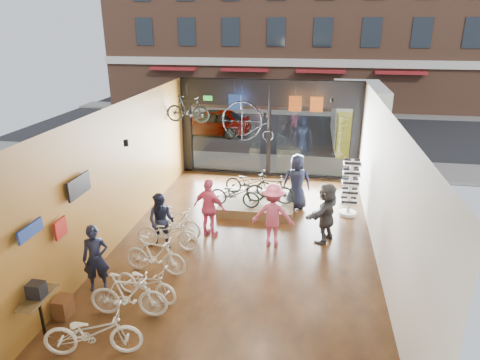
% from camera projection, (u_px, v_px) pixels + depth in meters
% --- Properties ---
extents(ground_plane, '(7.00, 12.00, 0.04)m').
position_uv_depth(ground_plane, '(244.00, 246.00, 11.85)').
color(ground_plane, black).
rests_on(ground_plane, ground).
extents(ceiling, '(7.00, 12.00, 0.04)m').
position_uv_depth(ceiling, '(245.00, 109.00, 10.51)').
color(ceiling, black).
rests_on(ceiling, ground).
extents(wall_left, '(0.04, 12.00, 3.80)m').
position_uv_depth(wall_left, '(118.00, 174.00, 11.74)').
color(wall_left, '#966329').
rests_on(wall_left, ground).
extents(wall_right, '(0.04, 12.00, 3.80)m').
position_uv_depth(wall_right, '(384.00, 190.00, 10.62)').
color(wall_right, beige).
rests_on(wall_right, ground).
extents(wall_back, '(7.00, 0.04, 3.80)m').
position_uv_depth(wall_back, '(172.00, 340.00, 5.62)').
color(wall_back, beige).
rests_on(wall_back, ground).
extents(storefront, '(7.00, 0.26, 3.80)m').
position_uv_depth(storefront, '(269.00, 129.00, 16.73)').
color(storefront, black).
rests_on(storefront, ground).
extents(exit_sign, '(0.35, 0.06, 0.18)m').
position_uv_depth(exit_sign, '(208.00, 98.00, 16.60)').
color(exit_sign, '#198C26').
rests_on(exit_sign, storefront).
extents(street_road, '(30.00, 18.00, 0.02)m').
position_uv_depth(street_road, '(284.00, 125.00, 25.71)').
color(street_road, black).
rests_on(street_road, ground).
extents(sidewalk_near, '(30.00, 2.40, 0.12)m').
position_uv_depth(sidewalk_near, '(271.00, 164.00, 18.48)').
color(sidewalk_near, slate).
rests_on(sidewalk_near, ground).
extents(sidewalk_far, '(30.00, 2.00, 0.12)m').
position_uv_depth(sidewalk_far, '(288.00, 111.00, 29.38)').
color(sidewalk_far, slate).
rests_on(sidewalk_far, ground).
extents(opposite_building, '(26.00, 5.00, 14.00)m').
position_uv_depth(opposite_building, '(295.00, 4.00, 29.28)').
color(opposite_building, brown).
rests_on(opposite_building, ground).
extents(street_car, '(4.22, 1.70, 1.44)m').
position_uv_depth(street_car, '(212.00, 122.00, 23.27)').
color(street_car, gray).
rests_on(street_car, street_road).
extents(box_truck, '(2.42, 7.25, 2.86)m').
position_uv_depth(box_truck, '(359.00, 118.00, 20.89)').
color(box_truck, silver).
rests_on(box_truck, street_road).
extents(floor_bike_0, '(1.91, 1.01, 0.95)m').
position_uv_depth(floor_bike_0, '(93.00, 332.00, 7.85)').
color(floor_bike_0, beige).
rests_on(floor_bike_0, ground_plane).
extents(floor_bike_1, '(1.70, 0.60, 1.00)m').
position_uv_depth(floor_bike_1, '(128.00, 295.00, 8.88)').
color(floor_bike_1, beige).
rests_on(floor_bike_1, ground_plane).
extents(floor_bike_2, '(1.66, 0.93, 0.83)m').
position_uv_depth(floor_bike_2, '(146.00, 282.00, 9.46)').
color(floor_bike_2, beige).
rests_on(floor_bike_2, ground_plane).
extents(floor_bike_3, '(1.67, 0.64, 0.98)m').
position_uv_depth(floor_bike_3, '(155.00, 255.00, 10.41)').
color(floor_bike_3, beige).
rests_on(floor_bike_3, ground_plane).
extents(floor_bike_4, '(1.82, 0.75, 0.94)m').
position_uv_depth(floor_bike_4, '(167.00, 233.00, 11.56)').
color(floor_bike_4, beige).
rests_on(floor_bike_4, ground_plane).
extents(floor_bike_5, '(1.58, 0.74, 0.92)m').
position_uv_depth(floor_bike_5, '(177.00, 222.00, 12.20)').
color(floor_bike_5, beige).
rests_on(floor_bike_5, ground_plane).
extents(display_platform, '(2.40, 1.80, 0.30)m').
position_uv_depth(display_platform, '(257.00, 205.00, 14.11)').
color(display_platform, '#4D3E24').
rests_on(display_platform, ground_plane).
extents(display_bike_left, '(1.66, 0.68, 0.85)m').
position_uv_depth(display_bike_left, '(235.00, 194.00, 13.51)').
color(display_bike_left, black).
rests_on(display_bike_left, display_platform).
extents(display_bike_mid, '(1.59, 0.52, 0.94)m').
position_uv_depth(display_bike_mid, '(270.00, 190.00, 13.73)').
color(display_bike_mid, black).
rests_on(display_bike_mid, display_platform).
extents(display_bike_right, '(1.76, 0.89, 0.88)m').
position_uv_depth(display_bike_right, '(249.00, 183.00, 14.39)').
color(display_bike_right, black).
rests_on(display_bike_right, display_platform).
extents(customer_0, '(0.69, 0.57, 1.61)m').
position_uv_depth(customer_0, '(96.00, 258.00, 9.66)').
color(customer_0, '#161C33').
rests_on(customer_0, ground_plane).
extents(customer_1, '(0.78, 0.62, 1.57)m').
position_uv_depth(customer_1, '(161.00, 221.00, 11.52)').
color(customer_1, '#161C33').
rests_on(customer_1, ground_plane).
extents(customer_2, '(1.09, 0.71, 1.72)m').
position_uv_depth(customer_2, '(210.00, 208.00, 12.14)').
color(customer_2, '#CC4C72').
rests_on(customer_2, ground_plane).
extents(customer_3, '(1.18, 0.70, 1.80)m').
position_uv_depth(customer_3, '(273.00, 215.00, 11.62)').
color(customer_3, '#CC4C72').
rests_on(customer_3, ground_plane).
extents(customer_4, '(0.96, 0.68, 1.85)m').
position_uv_depth(customer_4, '(297.00, 182.00, 13.95)').
color(customer_4, '#161C33').
rests_on(customer_4, ground_plane).
extents(customer_5, '(1.18, 1.67, 1.74)m').
position_uv_depth(customer_5, '(326.00, 212.00, 11.84)').
color(customer_5, '#3F3F44').
rests_on(customer_5, ground_plane).
extents(sunglasses_rack, '(0.60, 0.52, 1.85)m').
position_uv_depth(sunglasses_rack, '(350.00, 188.00, 13.46)').
color(sunglasses_rack, white).
rests_on(sunglasses_rack, ground_plane).
extents(wall_merch, '(0.40, 2.40, 2.60)m').
position_uv_depth(wall_merch, '(54.00, 259.00, 8.69)').
color(wall_merch, navy).
rests_on(wall_merch, wall_left).
extents(penny_farthing, '(1.78, 0.06, 1.42)m').
position_uv_depth(penny_farthing, '(250.00, 123.00, 15.02)').
color(penny_farthing, black).
rests_on(penny_farthing, ceiling).
extents(hung_bike, '(1.60, 0.52, 0.95)m').
position_uv_depth(hung_bike, '(188.00, 109.00, 15.14)').
color(hung_bike, black).
rests_on(hung_bike, ceiling).
extents(jersey_left, '(0.45, 0.03, 0.55)m').
position_uv_depth(jersey_left, '(235.00, 102.00, 15.78)').
color(jersey_left, '#1E3F99').
rests_on(jersey_left, ceiling).
extents(jersey_mid, '(0.45, 0.03, 0.55)m').
position_uv_depth(jersey_mid, '(295.00, 104.00, 15.43)').
color(jersey_mid, '#CC5919').
rests_on(jersey_mid, ceiling).
extents(jersey_right, '(0.45, 0.03, 0.55)m').
position_uv_depth(jersey_right, '(317.00, 104.00, 15.31)').
color(jersey_right, '#CC5919').
rests_on(jersey_right, ceiling).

